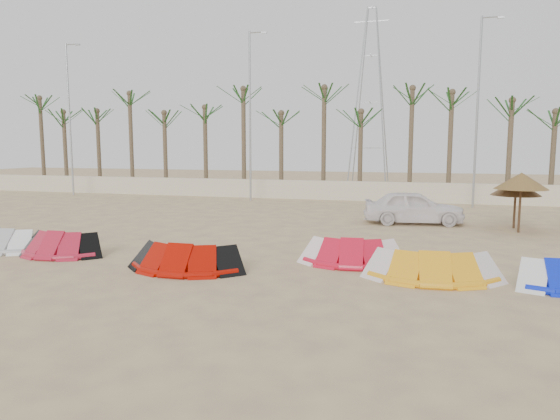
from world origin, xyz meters
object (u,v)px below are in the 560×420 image
(kite_red_right, at_px, (353,249))
(parasol_left, at_px, (516,188))
(car, at_px, (413,207))
(kite_red_mid, at_px, (189,255))
(kite_red_left, at_px, (65,242))
(kite_orange, at_px, (432,263))
(kite_grey, at_px, (6,237))
(parasol_mid, at_px, (521,181))

(kite_red_right, distance_m, parasol_left, 10.58)
(car, bearing_deg, parasol_left, -99.36)
(kite_red_mid, xyz_separation_m, car, (6.29, 10.80, 0.36))
(kite_red_left, bearing_deg, kite_orange, 1.05)
(kite_grey, distance_m, kite_red_right, 12.33)
(kite_grey, distance_m, kite_red_left, 2.74)
(kite_grey, relative_size, parasol_mid, 1.36)
(kite_red_right, relative_size, car, 0.71)
(kite_red_mid, xyz_separation_m, kite_orange, (6.96, 0.89, 0.00))
(kite_grey, height_order, parasol_left, parasol_left)
(kite_red_left, relative_size, car, 0.66)
(parasol_left, bearing_deg, parasol_mid, -90.40)
(kite_grey, relative_size, kite_red_right, 1.06)
(kite_red_mid, xyz_separation_m, kite_red_right, (4.61, 2.10, -0.00))
(parasol_left, xyz_separation_m, parasol_mid, (-0.01, -1.19, 0.37))
(kite_grey, distance_m, parasol_left, 20.78)
(kite_red_left, relative_size, kite_red_right, 0.93)
(car, bearing_deg, kite_red_left, 124.22)
(kite_red_left, relative_size, parasol_left, 1.39)
(kite_red_left, relative_size, kite_red_mid, 0.87)
(kite_orange, height_order, car, car)
(kite_red_mid, distance_m, parasol_left, 15.15)
(kite_red_left, height_order, kite_orange, same)
(kite_grey, distance_m, parasol_mid, 20.27)
(car, bearing_deg, kite_red_right, 161.27)
(kite_red_left, relative_size, parasol_mid, 1.19)
(kite_red_right, bearing_deg, parasol_mid, 50.87)
(kite_red_mid, relative_size, car, 0.76)
(kite_red_right, xyz_separation_m, car, (1.68, 8.70, 0.37))
(kite_orange, bearing_deg, parasol_mid, 66.92)
(kite_orange, bearing_deg, parasol_left, 69.42)
(kite_grey, bearing_deg, kite_red_mid, -7.19)
(kite_grey, relative_size, parasol_left, 1.60)
(kite_red_right, height_order, kite_orange, same)
(kite_red_right, distance_m, kite_orange, 2.64)
(kite_red_mid, distance_m, kite_orange, 7.02)
(kite_grey, relative_size, kite_red_mid, 0.99)
(kite_red_right, relative_size, parasol_mid, 1.28)
(kite_red_left, bearing_deg, parasol_mid, 29.54)
(kite_orange, bearing_deg, kite_grey, 179.71)
(kite_grey, bearing_deg, parasol_mid, 25.00)
(kite_red_mid, bearing_deg, kite_red_left, 172.23)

